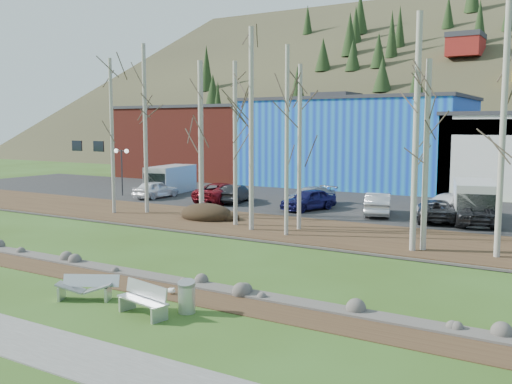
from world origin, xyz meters
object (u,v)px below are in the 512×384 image
Objects in this scene: car_3 at (309,196)px; car_4 at (308,200)px; litter_bin at (187,298)px; car_6 at (436,210)px; car_1 at (235,194)px; car_5 at (378,204)px; van_white at (474,202)px; car_9 at (477,213)px; bench_intact at (144,300)px; car_0 at (156,189)px; car_8 at (474,213)px; seagull at (171,290)px; street_lamp at (121,159)px; car_2 at (223,192)px; bench_damaged at (87,287)px; car_7 at (447,205)px; van_grey at (169,179)px.

car_4 is at bearing -49.11° from car_3.
litter_bin is 20.49m from car_6.
car_4 is (6.18, -0.53, 0.05)m from car_1.
car_5 is 5.65m from van_white.
car_3 is 0.97× the size of car_9.
car_0 is at bearing 141.54° from bench_intact.
car_1 is 0.87× the size of car_8.
seagull is 19.67m from car_4.
bench_intact is at bearing -59.48° from car_3.
street_lamp reaches higher than car_2.
car_0 reaches higher than bench_damaged.
car_5 reaches higher than car_0.
seagull is at bearing -77.22° from car_7.
bench_intact is 29.65m from street_lamp.
bench_intact is 0.50× the size of car_1.
car_0 is 23.35m from car_8.
car_9 is at bearing 159.06° from car_5.
litter_bin is at bearing -18.19° from bench_damaged.
street_lamp is 0.81× the size of car_9.
car_2 is at bearing -6.12° from car_1.
van_white reaches higher than bench_damaged.
seagull is 0.08× the size of car_7.
car_5 is at bearing 178.67° from car_2.
car_7 is (3.78, 1.84, -0.02)m from car_5.
car_7 is (9.36, 0.12, 0.04)m from car_3.
litter_bin is at bearing -56.67° from car_3.
litter_bin is 22.74m from car_7.
seagull is 0.10× the size of car_4.
car_8 reaches higher than litter_bin.
van_white is at bearing 87.47° from bench_intact.
car_0 reaches higher than litter_bin.
car_2 is 1.10× the size of car_6.
car_8 is at bearing -24.30° from car_7.
bench_intact is 0.42× the size of car_7.
seagull is at bearing 135.04° from car_0.
car_2 reaches higher than car_1.
car_0 is at bearing -159.42° from car_4.
seagull is 20.15m from car_8.
litter_bin is (3.65, 0.66, 0.04)m from bench_damaged.
litter_bin is at bearing 52.23° from bench_intact.
street_lamp is 10.40m from car_1.
van_grey is at bearing 130.62° from litter_bin.
car_7 reaches higher than litter_bin.
car_4 is 0.90× the size of car_8.
litter_bin is 24.52m from car_2.
car_9 is (17.81, -0.51, -0.07)m from car_2.
bench_damaged is 0.48× the size of car_0.
car_9 is at bearing -21.86° from car_7.
bench_intact is 23.71m from car_7.
van_grey is at bearing -22.57° from car_6.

